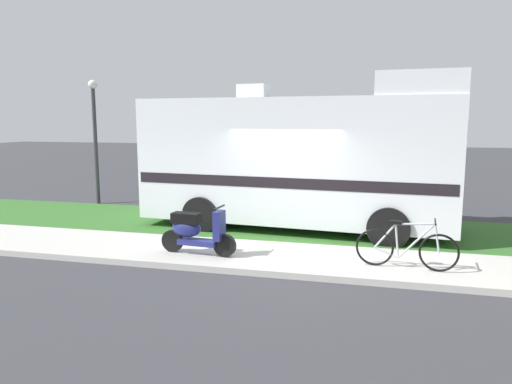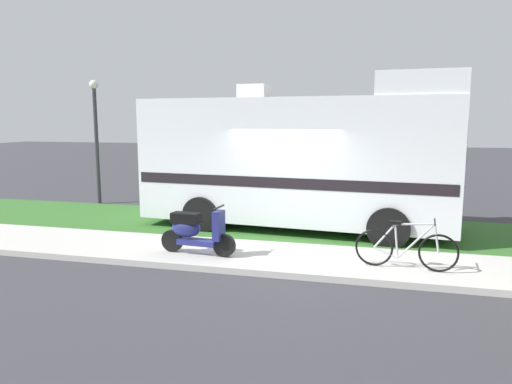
{
  "view_description": "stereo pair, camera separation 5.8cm",
  "coord_description": "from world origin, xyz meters",
  "views": [
    {
      "loc": [
        1.94,
        -9.94,
        2.72
      ],
      "look_at": [
        -0.63,
        0.3,
        1.1
      ],
      "focal_mm": 33.45,
      "sensor_mm": 36.0,
      "label": 1
    },
    {
      "loc": [
        1.99,
        -9.92,
        2.72
      ],
      "look_at": [
        -0.63,
        0.3,
        1.1
      ],
      "focal_mm": 33.45,
      "sensor_mm": 36.0,
      "label": 2
    }
  ],
  "objects": [
    {
      "name": "ground_plane",
      "position": [
        0.0,
        0.0,
        0.0
      ],
      "size": [
        80.0,
        80.0,
        0.0
      ],
      "primitive_type": "plane",
      "color": "#38383D"
    },
    {
      "name": "pickup_truck_near",
      "position": [
        -1.62,
        5.65,
        0.94
      ],
      "size": [
        5.67,
        2.37,
        1.75
      ],
      "color": "#1E2328",
      "rests_on": "ground"
    },
    {
      "name": "street_lamp_post",
      "position": [
        -6.73,
        3.6,
        2.41
      ],
      "size": [
        0.28,
        0.28,
        3.93
      ],
      "color": "#333338",
      "rests_on": "ground"
    },
    {
      "name": "scooter",
      "position": [
        -1.39,
        -1.5,
        0.58
      ],
      "size": [
        1.56,
        0.5,
        0.97
      ],
      "color": "black",
      "rests_on": "ground"
    },
    {
      "name": "grass_strip",
      "position": [
        0.0,
        1.5,
        0.04
      ],
      "size": [
        24.0,
        3.4,
        0.08
      ],
      "color": "#336628",
      "rests_on": "ground"
    },
    {
      "name": "sidewalk",
      "position": [
        0.0,
        -1.2,
        0.06
      ],
      "size": [
        24.0,
        2.0,
        0.12
      ],
      "color": "beige",
      "rests_on": "ground"
    },
    {
      "name": "bicycle",
      "position": [
        2.52,
        -1.47,
        0.5
      ],
      "size": [
        1.74,
        0.52,
        0.89
      ],
      "color": "black",
      "rests_on": "ground"
    },
    {
      "name": "motorhome_rv",
      "position": [
        0.18,
        1.57,
        1.76
      ],
      "size": [
        7.55,
        3.04,
        3.7
      ],
      "color": "silver",
      "rests_on": "ground"
    }
  ]
}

